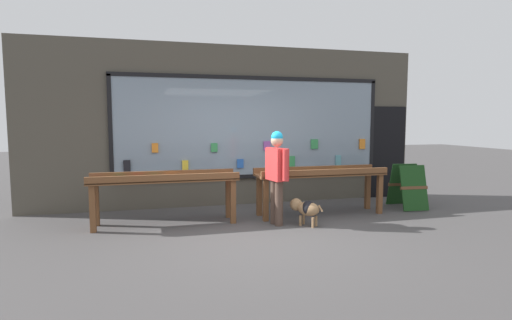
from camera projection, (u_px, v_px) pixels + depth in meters
ground_plane at (261, 234)px, 6.26m from camera, size 40.00×40.00×0.00m
shopfront_facade at (235, 126)px, 8.42m from camera, size 8.34×0.29×3.33m
display_table_left at (165, 183)px, 6.79m from camera, size 2.47×0.59×0.90m
display_table_right at (320, 177)px, 7.51m from camera, size 2.47×0.60×0.89m
person_browsing at (277, 171)px, 6.75m from camera, size 0.30×0.63×1.60m
small_dog at (306, 208)px, 6.74m from camera, size 0.48×0.51×0.45m
sandwich_board_sign at (407, 186)px, 8.11m from camera, size 0.62×0.79×0.88m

